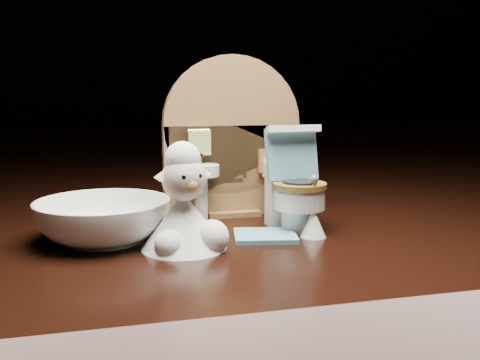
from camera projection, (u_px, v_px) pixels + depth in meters
name	position (u px, v px, depth m)	size (l,w,h in m)	color
backdrop_panel	(231.00, 146.00, 0.51)	(0.13, 0.05, 0.15)	brown
toy_toilet	(294.00, 191.00, 0.46)	(0.05, 0.06, 0.09)	white
bath_mat	(265.00, 236.00, 0.43)	(0.05, 0.04, 0.00)	#5A95AB
toilet_brush	(313.00, 221.00, 0.43)	(0.02, 0.02, 0.05)	white
plush_lamb	(185.00, 211.00, 0.40)	(0.06, 0.06, 0.08)	white
ceramic_bowl	(103.00, 221.00, 0.42)	(0.11, 0.11, 0.03)	white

